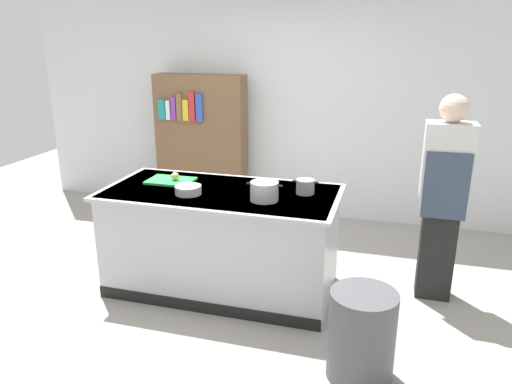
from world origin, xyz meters
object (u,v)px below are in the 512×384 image
(mixing_bowl, at_px, (188,190))
(sauce_pan, at_px, (305,187))
(stock_pot, at_px, (264,191))
(trash_bin, at_px, (361,335))
(bookshelf, at_px, (201,145))
(onion, at_px, (175,176))
(person_chef, at_px, (443,195))

(mixing_bowl, bearing_deg, sauce_pan, 16.71)
(stock_pot, height_order, trash_bin, stock_pot)
(stock_pot, xyz_separation_m, mixing_bowl, (-0.64, -0.02, -0.04))
(sauce_pan, bearing_deg, bookshelf, 133.70)
(onion, distance_m, sauce_pan, 1.16)
(onion, bearing_deg, bookshelf, 104.61)
(trash_bin, relative_size, person_chef, 0.35)
(bookshelf, bearing_deg, onion, -75.39)
(onion, relative_size, mixing_bowl, 0.34)
(stock_pot, bearing_deg, onion, 164.04)
(sauce_pan, bearing_deg, onion, -179.75)
(trash_bin, relative_size, bookshelf, 0.36)
(trash_bin, height_order, person_chef, person_chef)
(person_chef, bearing_deg, sauce_pan, 105.81)
(sauce_pan, height_order, person_chef, person_chef)
(onion, height_order, person_chef, person_chef)
(sauce_pan, xyz_separation_m, person_chef, (1.09, 0.24, -0.05))
(stock_pot, distance_m, bookshelf, 2.34)
(sauce_pan, distance_m, trash_bin, 1.32)
(onion, xyz_separation_m, bookshelf, (-0.44, 1.68, -0.10))
(person_chef, bearing_deg, onion, 99.55)
(mixing_bowl, bearing_deg, trash_bin, -25.76)
(onion, relative_size, trash_bin, 0.12)
(bookshelf, bearing_deg, mixing_bowl, -70.77)
(onion, relative_size, bookshelf, 0.04)
(stock_pot, relative_size, trash_bin, 0.47)
(onion, xyz_separation_m, trash_bin, (1.74, -0.99, -0.65))
(sauce_pan, bearing_deg, stock_pot, -137.19)
(mixing_bowl, relative_size, person_chef, 0.13)
(stock_pot, relative_size, mixing_bowl, 1.33)
(bookshelf, bearing_deg, stock_pot, -55.63)
(onion, distance_m, trash_bin, 2.10)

